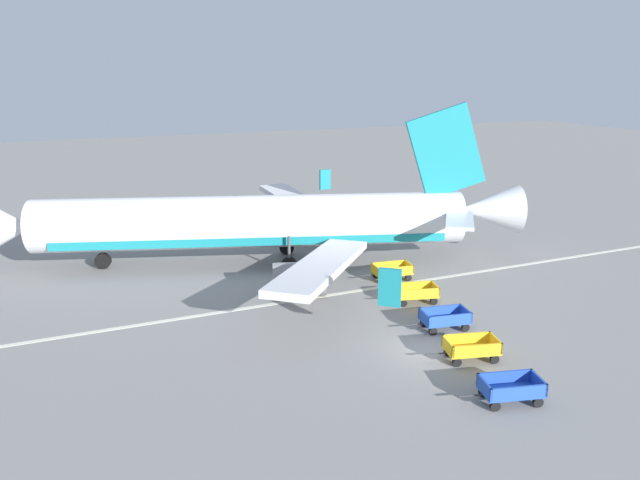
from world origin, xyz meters
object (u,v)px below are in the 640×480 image
(baggage_cart_second_in_row, at_px, (471,348))
(airplane, at_px, (267,222))
(baggage_cart_nearest, at_px, (511,389))
(baggage_cart_far_end, at_px, (392,271))
(baggage_cart_third_in_row, at_px, (445,319))
(baggage_cart_fourth_in_row, at_px, (416,293))

(baggage_cart_second_in_row, bearing_deg, airplane, 103.22)
(airplane, height_order, baggage_cart_nearest, airplane)
(baggage_cart_nearest, bearing_deg, baggage_cart_second_in_row, 77.41)
(baggage_cart_nearest, relative_size, baggage_cart_far_end, 1.00)
(baggage_cart_third_in_row, bearing_deg, baggage_cart_far_end, 80.26)
(baggage_cart_far_end, bearing_deg, airplane, 134.86)
(baggage_cart_third_in_row, bearing_deg, baggage_cart_fourth_in_row, 80.62)
(baggage_cart_nearest, xyz_separation_m, baggage_cart_third_in_row, (1.73, 7.27, 0.00))
(baggage_cart_second_in_row, height_order, baggage_cart_fourth_in_row, same)
(baggage_cart_nearest, relative_size, baggage_cart_fourth_in_row, 1.00)
(baggage_cart_fourth_in_row, bearing_deg, baggage_cart_nearest, -102.00)
(baggage_cart_second_in_row, bearing_deg, baggage_cart_fourth_in_row, 78.30)
(baggage_cart_nearest, distance_m, baggage_cart_second_in_row, 3.89)
(airplane, distance_m, baggage_cart_third_in_row, 15.67)
(baggage_cart_third_in_row, distance_m, baggage_cart_fourth_in_row, 3.99)
(baggage_cart_nearest, relative_size, baggage_cart_second_in_row, 1.00)
(baggage_cart_nearest, xyz_separation_m, baggage_cart_second_in_row, (0.85, 3.80, 0.00))
(airplane, relative_size, baggage_cart_second_in_row, 10.15)
(baggage_cart_fourth_in_row, bearing_deg, baggage_cart_third_in_row, -99.38)
(airplane, xyz_separation_m, baggage_cart_far_end, (6.51, -6.55, -2.45))
(baggage_cart_nearest, bearing_deg, baggage_cart_third_in_row, 76.59)
(airplane, xyz_separation_m, baggage_cart_fourth_in_row, (5.78, -10.66, -2.45))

